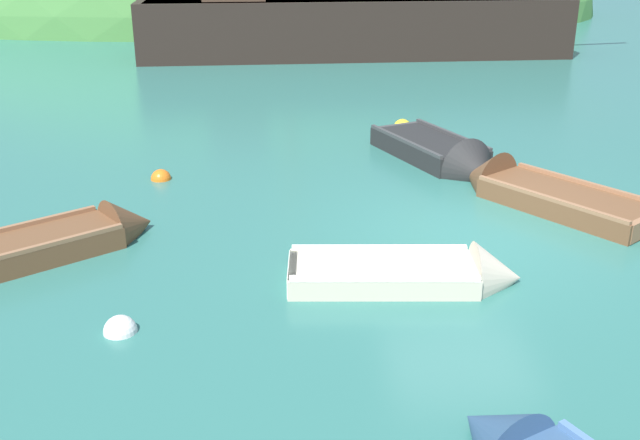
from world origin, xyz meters
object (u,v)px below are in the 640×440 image
(rowboat_center, at_px, (443,157))
(rowboat_outer_left, at_px, (422,277))
(rowboat_near_dock, at_px, (535,195))
(buoy_yellow, at_px, (402,128))
(buoy_white, at_px, (121,332))
(sailing_ship, at_px, (349,33))
(rowboat_far, at_px, (58,245))
(buoy_orange, at_px, (161,179))

(rowboat_center, bearing_deg, rowboat_outer_left, -37.92)
(rowboat_near_dock, distance_m, buoy_yellow, 5.40)
(buoy_white, bearing_deg, sailing_ship, 76.02)
(rowboat_outer_left, bearing_deg, rowboat_far, 168.78)
(rowboat_far, bearing_deg, rowboat_near_dock, -23.63)
(sailing_ship, relative_size, buoy_white, 43.81)
(sailing_ship, height_order, buoy_white, sailing_ship)
(sailing_ship, distance_m, buoy_white, 20.65)
(rowboat_far, relative_size, buoy_yellow, 7.94)
(rowboat_outer_left, height_order, buoy_yellow, rowboat_outer_left)
(buoy_white, xyz_separation_m, buoy_yellow, (5.13, 9.32, 0.00))
(buoy_orange, bearing_deg, sailing_ship, 69.80)
(rowboat_near_dock, xyz_separation_m, rowboat_center, (-1.16, 2.29, 0.03))
(rowboat_outer_left, distance_m, buoy_orange, 6.36)
(rowboat_center, relative_size, buoy_yellow, 8.29)
(rowboat_far, distance_m, buoy_yellow, 9.42)
(rowboat_center, xyz_separation_m, buoy_white, (-5.47, -6.42, -0.14))
(rowboat_far, distance_m, buoy_white, 2.83)
(rowboat_far, height_order, buoy_white, rowboat_far)
(sailing_ship, bearing_deg, buoy_yellow, -90.48)
(rowboat_far, bearing_deg, buoy_yellow, 11.23)
(sailing_ship, relative_size, buoy_yellow, 41.91)
(rowboat_near_dock, xyz_separation_m, buoy_yellow, (-1.50, 5.19, -0.11))
(sailing_ship, xyz_separation_m, rowboat_outer_left, (-1.04, -18.98, -0.71))
(sailing_ship, bearing_deg, buoy_orange, -111.45)
(rowboat_far, xyz_separation_m, rowboat_center, (6.82, 3.94, 0.03))
(rowboat_center, bearing_deg, buoy_orange, -106.20)
(rowboat_outer_left, distance_m, buoy_white, 4.08)
(sailing_ship, relative_size, rowboat_far, 5.28)
(rowboat_far, bearing_deg, rowboat_center, -5.33)
(rowboat_center, height_order, buoy_orange, rowboat_center)
(buoy_orange, bearing_deg, rowboat_far, -108.41)
(sailing_ship, relative_size, rowboat_outer_left, 5.56)
(rowboat_center, xyz_separation_m, buoy_orange, (-5.71, -0.59, -0.14))
(rowboat_near_dock, bearing_deg, buoy_white, 86.04)
(sailing_ship, xyz_separation_m, rowboat_far, (-6.34, -17.54, -0.69))
(rowboat_outer_left, bearing_deg, rowboat_center, 78.21)
(rowboat_outer_left, xyz_separation_m, buoy_yellow, (1.18, 8.28, -0.09))
(rowboat_far, relative_size, rowboat_outer_left, 1.05)
(rowboat_center, bearing_deg, rowboat_far, -82.11)
(sailing_ship, xyz_separation_m, rowboat_near_dock, (1.64, -15.89, -0.69))
(rowboat_center, bearing_deg, buoy_white, -62.54)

